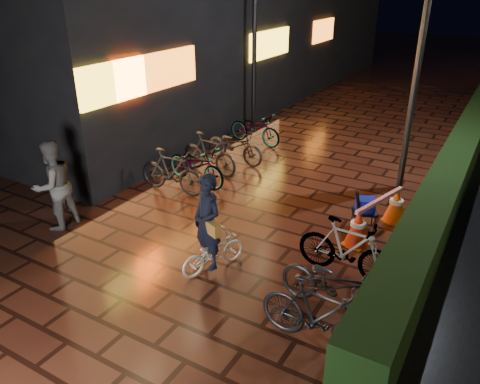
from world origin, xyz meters
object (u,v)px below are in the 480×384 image
Objects in this scene: bystander_person at (54,185)px; cart_assembly at (364,207)px; cyclist at (210,236)px; traffic_barrier at (378,215)px.

bystander_person is 1.94× the size of cart_assembly.
bystander_person is 3.59m from cyclist.
cyclist is 0.98× the size of traffic_barrier.
traffic_barrier is (5.70, 3.07, -0.55)m from bystander_person.
traffic_barrier is at bearing 123.32° from bystander_person.
cyclist is (3.57, 0.26, -0.25)m from bystander_person.
bystander_person reaches higher than cart_assembly.
cart_assembly is (1.84, 2.83, -0.19)m from cyclist.
bystander_person is 1.01× the size of cyclist.
bystander_person is at bearing -151.67° from traffic_barrier.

